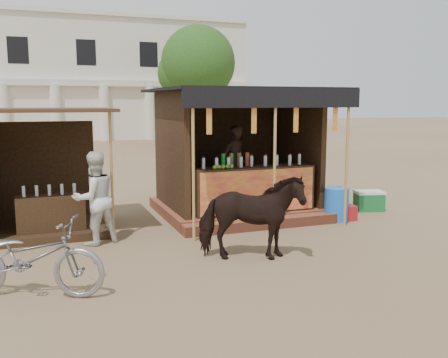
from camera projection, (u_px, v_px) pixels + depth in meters
The scene contains 11 objects.
ground at pixel (260, 263), 7.81m from camera, with size 120.00×120.00×0.00m, color #846B4C.
main_stall at pixel (238, 169), 11.11m from camera, with size 3.60×3.61×2.78m.
secondary_stall at pixel (40, 188), 9.58m from camera, with size 2.40×2.40×2.38m.
cow at pixel (251, 217), 7.85m from camera, with size 0.75×1.65×1.39m, color black.
motorbike at pixel (30, 258), 6.40m from camera, with size 0.68×1.96×1.03m, color gray.
bystander at pixel (95, 198), 8.75m from camera, with size 0.80×0.62×1.65m, color silver.
blue_barrel at pixel (336, 204), 10.54m from camera, with size 0.51×0.51×0.71m, color blue.
red_crate at pixel (344, 212), 10.64m from camera, with size 0.40×0.41×0.32m, color maroon.
cooler at pixel (369, 201), 11.56m from camera, with size 0.74×0.60×0.46m.
background_building at pixel (52, 80), 34.23m from camera, with size 26.00×7.45×8.18m.
tree at pixel (194, 66), 29.61m from camera, with size 4.50×4.40×7.00m.
Camera 1 is at (-3.16, -6.85, 2.49)m, focal length 40.00 mm.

